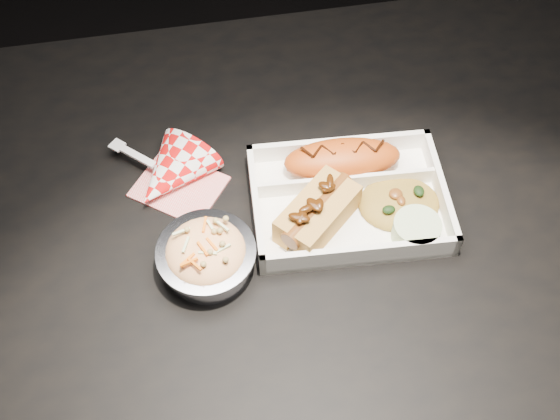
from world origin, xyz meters
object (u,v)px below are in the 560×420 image
object	(u,v)px
dining_table	(322,251)
food_tray	(348,202)
foil_coleslaw_cup	(206,255)
napkin_fork	(170,175)
hotdog	(318,212)
fried_pastry	(342,159)

from	to	relation	value
dining_table	food_tray	size ratio (longest dim) A/B	4.60
foil_coleslaw_cup	napkin_fork	world-z (taller)	napkin_fork
dining_table	napkin_fork	bearing A→B (deg)	155.56
dining_table	food_tray	world-z (taller)	food_tray
foil_coleslaw_cup	napkin_fork	xyz separation A→B (m)	(-0.03, 0.14, -0.01)
dining_table	hotdog	distance (m)	0.13
food_tray	foil_coleslaw_cup	size ratio (longest dim) A/B	2.14
hotdog	foil_coleslaw_cup	distance (m)	0.15
food_tray	fried_pastry	xyz separation A→B (m)	(0.00, 0.06, 0.02)
fried_pastry	napkin_fork	xyz separation A→B (m)	(-0.23, 0.02, -0.01)
hotdog	foil_coleslaw_cup	bearing A→B (deg)	151.56
dining_table	hotdog	xyz separation A→B (m)	(-0.01, -0.02, 0.12)
foil_coleslaw_cup	napkin_fork	size ratio (longest dim) A/B	0.76
fried_pastry	dining_table	bearing A→B (deg)	-119.35
fried_pastry	hotdog	size ratio (longest dim) A/B	1.27
hotdog	foil_coleslaw_cup	size ratio (longest dim) A/B	1.01
foil_coleslaw_cup	hotdog	bearing A→B (deg)	13.83
hotdog	foil_coleslaw_cup	xyz separation A→B (m)	(-0.15, -0.04, -0.00)
fried_pastry	foil_coleslaw_cup	size ratio (longest dim) A/B	1.29
food_tray	hotdog	xyz separation A→B (m)	(-0.05, -0.02, 0.02)
food_tray	foil_coleslaw_cup	distance (m)	0.20
fried_pastry	napkin_fork	size ratio (longest dim) A/B	0.98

